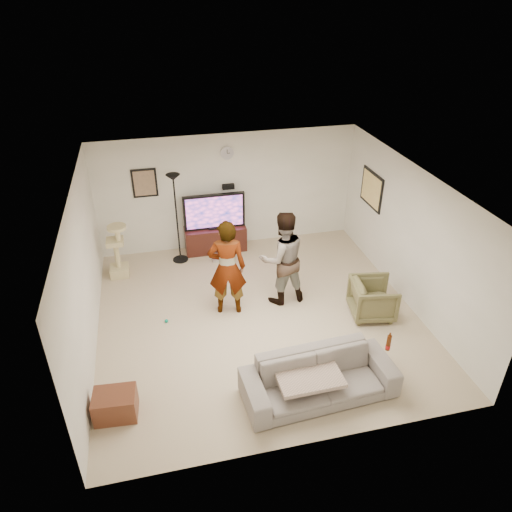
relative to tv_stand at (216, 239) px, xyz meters
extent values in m
cube|color=tan|center=(0.35, -2.50, -0.28)|extent=(5.50, 5.50, 0.02)
cube|color=white|center=(0.35, -2.50, 2.24)|extent=(5.50, 5.50, 0.02)
cube|color=silver|center=(0.35, 0.25, 0.98)|extent=(5.50, 0.04, 2.50)
cube|color=silver|center=(0.35, -5.25, 0.98)|extent=(5.50, 0.04, 2.50)
cube|color=silver|center=(-2.40, -2.50, 0.98)|extent=(0.04, 5.50, 2.50)
cube|color=silver|center=(3.10, -2.50, 0.98)|extent=(0.04, 5.50, 2.50)
cylinder|color=white|center=(0.35, 0.22, 1.83)|extent=(0.26, 0.04, 0.26)
cube|color=black|center=(0.35, 0.19, 1.11)|extent=(0.25, 0.10, 0.10)
cube|color=#7E654E|center=(-1.35, 0.23, 1.33)|extent=(0.42, 0.03, 0.52)
cube|color=#EFC373|center=(3.08, -0.90, 1.23)|extent=(0.03, 0.78, 0.62)
cube|color=black|center=(0.00, 0.00, 0.00)|extent=(1.31, 0.45, 0.54)
cube|color=silver|center=(0.05, -0.40, -0.24)|extent=(0.40, 0.30, 0.07)
cube|color=black|center=(0.00, 0.00, 0.66)|extent=(1.30, 0.08, 0.77)
cube|color=#EA539C|center=(0.00, -0.04, 0.66)|extent=(1.19, 0.01, 0.68)
cylinder|color=black|center=(-0.80, -0.25, 0.68)|extent=(0.32, 0.32, 1.91)
cube|color=#C5B983|center=(-2.04, -0.57, 0.29)|extent=(0.37, 0.37, 1.12)
imported|color=gray|center=(-0.13, -2.22, 0.62)|extent=(0.71, 0.53, 1.79)
imported|color=#1F5679|center=(0.88, -2.11, 0.61)|extent=(0.93, 0.76, 1.77)
imported|color=gray|center=(0.76, -4.48, 0.04)|extent=(2.22, 0.98, 0.63)
cube|color=tan|center=(0.58, -4.48, 0.16)|extent=(0.91, 0.71, 0.06)
cylinder|color=#51220A|center=(1.76, -4.48, 0.49)|extent=(0.06, 0.06, 0.25)
imported|color=brown|center=(2.31, -2.92, 0.07)|extent=(0.86, 0.84, 0.68)
cube|color=#542A1A|center=(-2.05, -4.20, -0.08)|extent=(0.60, 0.47, 0.38)
sphere|color=#008A6B|center=(-1.25, -2.32, -0.24)|extent=(0.06, 0.06, 0.06)
camera|label=1|loc=(-1.24, -9.05, 4.94)|focal=33.45mm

